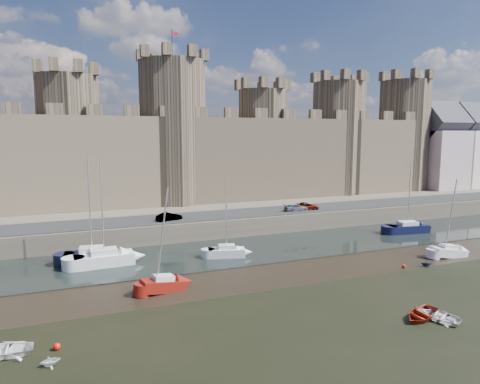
{
  "coord_description": "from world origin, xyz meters",
  "views": [
    {
      "loc": [
        -14.15,
        -22.02,
        13.84
      ],
      "look_at": [
        3.38,
        22.0,
        7.4
      ],
      "focal_mm": 32.0,
      "sensor_mm": 36.0,
      "label": 1
    }
  ],
  "objects_px": {
    "sailboat_3": "(408,228)",
    "car_1": "(169,217)",
    "sailboat_1": "(92,256)",
    "car_2": "(296,208)",
    "sailboat_2": "(227,251)",
    "sailboat_0": "(104,258)",
    "sailboat_5": "(448,251)",
    "car_3": "(306,206)",
    "sailboat_4": "(164,283)"
  },
  "relations": [
    {
      "from": "sailboat_3",
      "to": "car_1",
      "type": "bearing_deg",
      "value": 172.95
    },
    {
      "from": "sailboat_1",
      "to": "sailboat_3",
      "type": "bearing_deg",
      "value": 5.09
    },
    {
      "from": "car_1",
      "to": "car_2",
      "type": "bearing_deg",
      "value": -108.21
    },
    {
      "from": "car_1",
      "to": "sailboat_3",
      "type": "xyz_separation_m",
      "value": [
        31.94,
        -8.73,
        -2.28
      ]
    },
    {
      "from": "car_1",
      "to": "sailboat_2",
      "type": "distance_m",
      "value": 11.65
    },
    {
      "from": "sailboat_0",
      "to": "sailboat_2",
      "type": "bearing_deg",
      "value": -10.53
    },
    {
      "from": "sailboat_0",
      "to": "car_1",
      "type": "bearing_deg",
      "value": 42.12
    },
    {
      "from": "sailboat_0",
      "to": "sailboat_3",
      "type": "height_order",
      "value": "sailboat_0"
    },
    {
      "from": "sailboat_1",
      "to": "sailboat_5",
      "type": "bearing_deg",
      "value": -11.04
    },
    {
      "from": "car_2",
      "to": "sailboat_1",
      "type": "height_order",
      "value": "sailboat_1"
    },
    {
      "from": "car_1",
      "to": "sailboat_5",
      "type": "relative_size",
      "value": 0.38
    },
    {
      "from": "sailboat_5",
      "to": "car_2",
      "type": "bearing_deg",
      "value": 119.95
    },
    {
      "from": "car_3",
      "to": "sailboat_0",
      "type": "distance_m",
      "value": 31.33
    },
    {
      "from": "car_2",
      "to": "sailboat_1",
      "type": "relative_size",
      "value": 0.32
    },
    {
      "from": "car_1",
      "to": "sailboat_5",
      "type": "bearing_deg",
      "value": -143.87
    },
    {
      "from": "sailboat_2",
      "to": "car_2",
      "type": "bearing_deg",
      "value": 51.69
    },
    {
      "from": "sailboat_1",
      "to": "car_2",
      "type": "bearing_deg",
      "value": 21.4
    },
    {
      "from": "sailboat_2",
      "to": "sailboat_3",
      "type": "distance_m",
      "value": 27.83
    },
    {
      "from": "car_2",
      "to": "sailboat_5",
      "type": "distance_m",
      "value": 21.71
    },
    {
      "from": "car_3",
      "to": "sailboat_4",
      "type": "bearing_deg",
      "value": 142.4
    },
    {
      "from": "sailboat_4",
      "to": "sailboat_5",
      "type": "relative_size",
      "value": 1.05
    },
    {
      "from": "car_1",
      "to": "sailboat_2",
      "type": "xyz_separation_m",
      "value": [
        4.17,
        -10.62,
        -2.32
      ]
    },
    {
      "from": "car_3",
      "to": "sailboat_3",
      "type": "bearing_deg",
      "value": -114.19
    },
    {
      "from": "sailboat_1",
      "to": "sailboat_2",
      "type": "distance_m",
      "value": 14.57
    },
    {
      "from": "sailboat_2",
      "to": "sailboat_5",
      "type": "bearing_deg",
      "value": -5.13
    },
    {
      "from": "sailboat_5",
      "to": "sailboat_4",
      "type": "bearing_deg",
      "value": -176.15
    },
    {
      "from": "car_2",
      "to": "car_3",
      "type": "xyz_separation_m",
      "value": [
        1.92,
        0.41,
        0.03
      ]
    },
    {
      "from": "car_2",
      "to": "sailboat_2",
      "type": "distance_m",
      "value": 18.47
    },
    {
      "from": "car_2",
      "to": "sailboat_0",
      "type": "bearing_deg",
      "value": 109.32
    },
    {
      "from": "car_1",
      "to": "car_3",
      "type": "height_order",
      "value": "car_1"
    },
    {
      "from": "car_1",
      "to": "car_3",
      "type": "relative_size",
      "value": 0.85
    },
    {
      "from": "car_3",
      "to": "sailboat_5",
      "type": "relative_size",
      "value": 0.45
    },
    {
      "from": "sailboat_0",
      "to": "sailboat_5",
      "type": "distance_m",
      "value": 38.18
    },
    {
      "from": "sailboat_1",
      "to": "sailboat_4",
      "type": "height_order",
      "value": "sailboat_1"
    },
    {
      "from": "sailboat_5",
      "to": "sailboat_0",
      "type": "bearing_deg",
      "value": 169.69
    },
    {
      "from": "sailboat_1",
      "to": "sailboat_4",
      "type": "distance_m",
      "value": 12.26
    },
    {
      "from": "sailboat_1",
      "to": "car_3",
      "type": "bearing_deg",
      "value": 21.26
    },
    {
      "from": "sailboat_0",
      "to": "sailboat_1",
      "type": "distance_m",
      "value": 1.84
    },
    {
      "from": "sailboat_1",
      "to": "sailboat_4",
      "type": "bearing_deg",
      "value": -56.54
    },
    {
      "from": "sailboat_2",
      "to": "sailboat_5",
      "type": "xyz_separation_m",
      "value": [
        23.55,
        -9.0,
        -0.08
      ]
    },
    {
      "from": "car_3",
      "to": "sailboat_5",
      "type": "bearing_deg",
      "value": -145.49
    },
    {
      "from": "sailboat_5",
      "to": "sailboat_3",
      "type": "bearing_deg",
      "value": 75.01
    },
    {
      "from": "car_2",
      "to": "sailboat_3",
      "type": "distance_m",
      "value": 15.82
    },
    {
      "from": "sailboat_3",
      "to": "sailboat_5",
      "type": "bearing_deg",
      "value": -102.9
    },
    {
      "from": "sailboat_2",
      "to": "sailboat_5",
      "type": "height_order",
      "value": "sailboat_2"
    },
    {
      "from": "sailboat_1",
      "to": "sailboat_5",
      "type": "height_order",
      "value": "sailboat_1"
    },
    {
      "from": "car_2",
      "to": "sailboat_2",
      "type": "xyz_separation_m",
      "value": [
        -14.84,
        -10.74,
        -2.29
      ]
    },
    {
      "from": "car_1",
      "to": "sailboat_0",
      "type": "bearing_deg",
      "value": 116.17
    },
    {
      "from": "sailboat_3",
      "to": "sailboat_5",
      "type": "height_order",
      "value": "sailboat_3"
    },
    {
      "from": "car_2",
      "to": "sailboat_1",
      "type": "bearing_deg",
      "value": 106.02
    }
  ]
}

